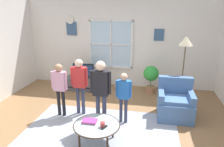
{
  "coord_description": "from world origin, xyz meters",
  "views": [
    {
      "loc": [
        0.97,
        -3.61,
        2.36
      ],
      "look_at": [
        0.17,
        0.56,
        1.03
      ],
      "focal_mm": 33.42,
      "sensor_mm": 36.0,
      "label": 1
    }
  ],
  "objects": [
    {
      "name": "floor_lamp",
      "position": [
        1.77,
        1.54,
        1.46
      ],
      "size": [
        0.32,
        0.32,
        1.74
      ],
      "color": "black",
      "rests_on": "ground_plane"
    },
    {
      "name": "cup",
      "position": [
        0.22,
        -0.55,
        0.45
      ],
      "size": [
        0.08,
        0.08,
        0.1
      ],
      "primitive_type": "cylinder",
      "color": "#BF3F3F",
      "rests_on": "coffee_table"
    },
    {
      "name": "book_stack",
      "position": [
        -0.05,
        -0.43,
        0.43
      ],
      "size": [
        0.25,
        0.18,
        0.04
      ],
      "color": "#C0A58F",
      "rests_on": "coffee_table"
    },
    {
      "name": "person_black_shirt",
      "position": [
        0.04,
        0.1,
        0.88
      ],
      "size": [
        0.42,
        0.19,
        1.41
      ],
      "color": "#333851",
      "rests_on": "ground_plane"
    },
    {
      "name": "person_red_shirt",
      "position": [
        -0.57,
        0.58,
        0.82
      ],
      "size": [
        0.39,
        0.18,
        1.31
      ],
      "color": "#333851",
      "rests_on": "ground_plane"
    },
    {
      "name": "tv_stand",
      "position": [
        -0.97,
        2.04,
        0.19
      ],
      "size": [
        1.07,
        0.46,
        0.38
      ],
      "color": "#4C4C51",
      "rests_on": "ground_plane"
    },
    {
      "name": "back_wall",
      "position": [
        -0.01,
        2.69,
        1.42
      ],
      "size": [
        5.74,
        0.17,
        2.84
      ],
      "color": "silver",
      "rests_on": "ground_plane"
    },
    {
      "name": "ground_plane",
      "position": [
        0.0,
        0.0,
        -0.01
      ],
      "size": [
        6.34,
        5.86,
        0.02
      ],
      "primitive_type": "cube",
      "color": "olive"
    },
    {
      "name": "coffee_table",
      "position": [
        0.1,
        -0.48,
        0.38
      ],
      "size": [
        0.84,
        0.84,
        0.41
      ],
      "color": "#99B2B7",
      "rests_on": "ground_plane"
    },
    {
      "name": "television",
      "position": [
        -0.97,
        2.04,
        0.61
      ],
      "size": [
        0.63,
        0.08,
        0.42
      ],
      "color": "#4C4C4C",
      "rests_on": "tv_stand"
    },
    {
      "name": "person_pink_shirt",
      "position": [
        -0.97,
        0.4,
        0.77
      ],
      "size": [
        0.37,
        0.17,
        1.23
      ],
      "color": "black",
      "rests_on": "ground_plane"
    },
    {
      "name": "potted_plant_by_window",
      "position": [
        1.0,
        2.14,
        0.52
      ],
      "size": [
        0.43,
        0.43,
        0.81
      ],
      "color": "#9E6B4C",
      "rests_on": "ground_plane"
    },
    {
      "name": "area_rug",
      "position": [
        0.06,
        -0.04,
        0.0
      ],
      "size": [
        3.05,
        1.86,
        0.01
      ],
      "primitive_type": "cube",
      "color": "#999EAD",
      "rests_on": "ground_plane"
    },
    {
      "name": "remote_near_books",
      "position": [
        0.25,
        -0.57,
        0.41
      ],
      "size": [
        0.09,
        0.14,
        0.02
      ],
      "primitive_type": "cube",
      "rotation": [
        0.0,
        0.0,
        -0.42
      ],
      "color": "black",
      "rests_on": "coffee_table"
    },
    {
      "name": "armchair",
      "position": [
        1.56,
        0.83,
        0.33
      ],
      "size": [
        0.76,
        0.74,
        0.87
      ],
      "color": "#476B9E",
      "rests_on": "ground_plane"
    },
    {
      "name": "person_blue_shirt",
      "position": [
        0.46,
        0.36,
        0.7
      ],
      "size": [
        0.33,
        0.15,
        1.11
      ],
      "color": "#333851",
      "rests_on": "ground_plane"
    }
  ]
}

